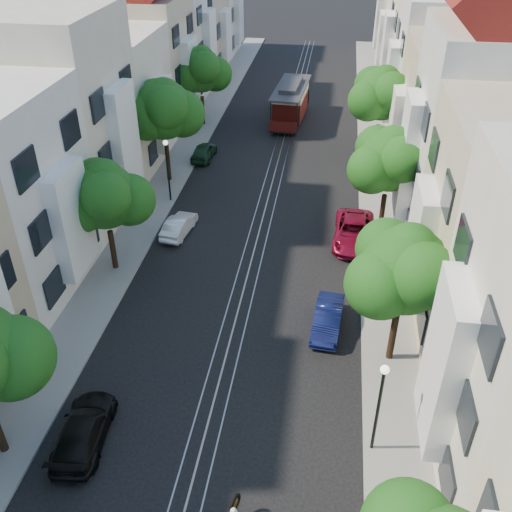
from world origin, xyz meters
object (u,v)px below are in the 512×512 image
at_px(tree_w_d, 201,71).
at_px(parked_car_e_far, 354,232).
at_px(lamp_east, 380,396).
at_px(tree_w_b, 105,198).
at_px(tree_w_c, 164,111).
at_px(lamp_west, 167,162).
at_px(parked_car_w_near, 84,430).
at_px(tree_e_b, 406,272).
at_px(tree_e_d, 383,95).
at_px(tree_e_c, 390,162).
at_px(parked_car_w_mid, 179,225).
at_px(cable_car, 291,101).
at_px(parked_car_e_mid, 328,319).
at_px(parked_car_w_far, 204,151).

xyz_separation_m(tree_w_d, parked_car_e_far, (12.74, -17.34, -3.92)).
bearing_deg(lamp_east, tree_w_b, 143.42).
distance_m(tree_w_c, parked_car_e_far, 14.89).
distance_m(lamp_west, parked_car_e_far, 12.55).
bearing_deg(tree_w_b, lamp_west, 84.03).
bearing_deg(lamp_east, tree_w_d, 112.80).
xyz_separation_m(tree_w_b, tree_w_d, (0.00, 22.00, 0.20)).
distance_m(lamp_east, parked_car_w_near, 10.99).
distance_m(tree_w_c, lamp_east, 25.01).
bearing_deg(parked_car_w_near, tree_e_b, -157.43).
bearing_deg(tree_w_b, tree_e_d, 49.73).
height_order(tree_e_b, lamp_east, tree_e_b).
bearing_deg(tree_e_b, tree_e_c, 90.00).
bearing_deg(tree_e_d, lamp_west, -146.50).
xyz_separation_m(tree_e_b, parked_car_w_mid, (-11.96, 9.15, -4.18)).
relative_size(tree_w_d, cable_car, 0.81).
relative_size(tree_e_b, parked_car_e_mid, 1.86).
bearing_deg(parked_car_w_far, tree_w_c, 72.28).
bearing_deg(lamp_east, tree_e_b, 79.07).
bearing_deg(parked_car_w_near, tree_w_b, -81.17).
xyz_separation_m(lamp_east, parked_car_w_far, (-11.90, 25.08, -2.25)).
distance_m(tree_w_c, parked_car_w_mid, 8.56).
bearing_deg(lamp_west, parked_car_e_mid, -46.63).
distance_m(tree_e_c, parked_car_e_mid, 10.53).
height_order(tree_e_c, parked_car_w_far, tree_e_c).
bearing_deg(tree_e_c, tree_w_d, 131.99).
xyz_separation_m(tree_w_c, lamp_east, (13.44, -20.98, -2.22)).
height_order(lamp_west, parked_car_w_mid, lamp_west).
height_order(tree_e_d, parked_car_e_far, tree_e_d).
xyz_separation_m(tree_w_d, parked_car_w_near, (2.74, -33.10, -3.99)).
relative_size(lamp_east, lamp_west, 1.00).
distance_m(tree_w_d, parked_car_e_far, 21.87).
bearing_deg(tree_e_d, tree_w_c, -157.38).
relative_size(tree_e_d, parked_car_w_far, 1.95).
bearing_deg(lamp_west, tree_e_d, 33.50).
xyz_separation_m(tree_e_c, parked_car_w_near, (-11.66, -17.10, -3.99)).
distance_m(tree_w_b, lamp_east, 16.81).
relative_size(tree_w_d, lamp_west, 1.57).
xyz_separation_m(lamp_east, lamp_west, (-12.60, 18.00, 0.00)).
bearing_deg(parked_car_w_near, parked_car_w_far, -92.41).
bearing_deg(parked_car_w_far, parked_car_e_far, 139.87).
bearing_deg(tree_w_b, lamp_east, -36.58).
height_order(tree_w_d, cable_car, tree_w_d).
xyz_separation_m(tree_e_d, parked_car_w_near, (-11.66, -28.10, -4.26)).
height_order(lamp_west, parked_car_e_mid, lamp_west).
bearing_deg(tree_e_c, tree_w_c, 160.85).
xyz_separation_m(tree_e_c, lamp_east, (-0.96, -15.98, -1.75)).
distance_m(tree_e_d, tree_w_c, 15.60).
distance_m(tree_e_c, cable_car, 19.71).
height_order(tree_e_d, parked_car_e_mid, tree_e_d).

